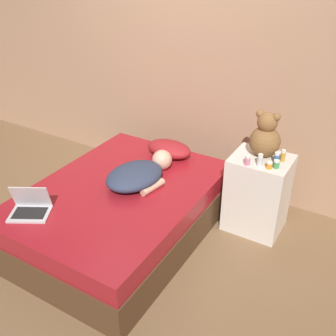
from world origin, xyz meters
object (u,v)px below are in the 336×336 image
(person_lying, at_px, (139,174))
(bottle_orange, at_px, (269,165))
(pillow, at_px, (169,149))
(bottle_clear, at_px, (260,160))
(bottle_amber, at_px, (283,156))
(bottle_pink, at_px, (247,161))
(bottle_green, at_px, (276,164))
(laptop, at_px, (30,207))
(bottle_blue, at_px, (277,158))
(teddy_bear, at_px, (265,137))

(person_lying, bearing_deg, bottle_orange, 30.98)
(pillow, distance_m, bottle_clear, 0.96)
(bottle_amber, distance_m, bottle_pink, 0.30)
(pillow, distance_m, bottle_orange, 1.03)
(person_lying, xyz_separation_m, bottle_green, (1.02, 0.41, 0.19))
(person_lying, relative_size, bottle_clear, 6.99)
(bottle_clear, height_order, bottle_orange, bottle_clear)
(laptop, bearing_deg, bottle_blue, 11.59)
(bottle_orange, xyz_separation_m, bottle_amber, (0.06, 0.17, 0.02))
(pillow, relative_size, teddy_bear, 1.14)
(bottle_clear, relative_size, bottle_amber, 1.04)
(bottle_clear, relative_size, bottle_blue, 1.04)
(teddy_bear, bearing_deg, laptop, -134.42)
(laptop, xyz_separation_m, teddy_bear, (1.31, 1.34, 0.35))
(teddy_bear, distance_m, bottle_blue, 0.20)
(bottle_orange, bearing_deg, bottle_blue, 77.29)
(person_lying, bearing_deg, bottle_green, 32.07)
(bottle_amber, bearing_deg, laptop, -138.23)
(person_lying, xyz_separation_m, bottle_amber, (1.03, 0.54, 0.20))
(bottle_green, relative_size, bottle_amber, 0.65)
(bottle_clear, height_order, bottle_pink, bottle_clear)
(laptop, height_order, bottle_amber, bottle_amber)
(pillow, height_order, bottle_pink, bottle_pink)
(laptop, distance_m, bottle_clear, 1.79)
(laptop, bearing_deg, bottle_pink, 12.29)
(bottle_pink, bearing_deg, pillow, 166.88)
(bottle_green, relative_size, bottle_clear, 0.62)
(bottle_clear, distance_m, bottle_orange, 0.08)
(teddy_bear, distance_m, bottle_pink, 0.26)
(bottle_green, height_order, bottle_orange, bottle_green)
(bottle_clear, distance_m, bottle_pink, 0.10)
(pillow, bearing_deg, teddy_bear, 1.84)
(pillow, height_order, bottle_green, bottle_green)
(bottle_green, xyz_separation_m, bottle_amber, (0.01, 0.13, 0.02))
(teddy_bear, bearing_deg, bottle_orange, -59.13)
(laptop, relative_size, bottle_blue, 3.55)
(bottle_orange, height_order, bottle_blue, bottle_blue)
(person_lying, xyz_separation_m, teddy_bear, (0.86, 0.56, 0.32))
(pillow, height_order, teddy_bear, teddy_bear)
(pillow, relative_size, bottle_pink, 5.50)
(teddy_bear, xyz_separation_m, bottle_blue, (0.13, -0.08, -0.12))
(bottle_green, bearing_deg, bottle_clear, -161.18)
(laptop, bearing_deg, pillow, 42.62)
(laptop, height_order, bottle_blue, bottle_blue)
(pillow, height_order, laptop, laptop)
(teddy_bear, bearing_deg, bottle_blue, -32.18)
(bottle_blue, bearing_deg, teddy_bear, 147.82)
(laptop, relative_size, teddy_bear, 0.92)
(bottle_green, bearing_deg, bottle_pink, -160.39)
(laptop, distance_m, bottle_green, 1.90)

